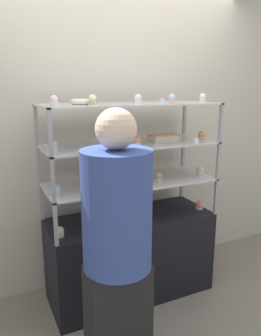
# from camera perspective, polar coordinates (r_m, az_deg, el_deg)

# --- Properties ---
(ground_plane) EXTENTS (20.00, 20.00, 0.00)m
(ground_plane) POSITION_cam_1_polar(r_m,az_deg,el_deg) (3.01, 0.00, -20.74)
(ground_plane) COLOR gray
(back_wall) EXTENTS (8.00, 0.05, 2.60)m
(back_wall) POSITION_cam_1_polar(r_m,az_deg,el_deg) (2.87, -3.46, 5.68)
(back_wall) COLOR beige
(back_wall) RESTS_ON ground_plane
(display_base) EXTENTS (1.33, 0.52, 0.69)m
(display_base) POSITION_cam_1_polar(r_m,az_deg,el_deg) (2.83, 0.00, -14.95)
(display_base) COLOR black
(display_base) RESTS_ON ground_plane
(display_riser_lower) EXTENTS (1.33, 0.52, 0.30)m
(display_riser_lower) POSITION_cam_1_polar(r_m,az_deg,el_deg) (2.58, 0.00, -2.63)
(display_riser_lower) COLOR #99999E
(display_riser_lower) RESTS_ON display_base
(display_riser_middle) EXTENTS (1.33, 0.52, 0.30)m
(display_riser_middle) POSITION_cam_1_polar(r_m,az_deg,el_deg) (2.51, 0.00, 3.94)
(display_riser_middle) COLOR #99999E
(display_riser_middle) RESTS_ON display_riser_lower
(display_riser_upper) EXTENTS (1.33, 0.52, 0.30)m
(display_riser_upper) POSITION_cam_1_polar(r_m,az_deg,el_deg) (2.48, 0.00, 10.78)
(display_riser_upper) COLOR #99999E
(display_riser_upper) RESTS_ON display_riser_middle
(layer_cake_centerpiece) EXTENTS (0.20, 0.20, 0.13)m
(layer_cake_centerpiece) POSITION_cam_1_polar(r_m,az_deg,el_deg) (2.69, 1.03, -6.81)
(layer_cake_centerpiece) COLOR beige
(layer_cake_centerpiece) RESTS_ON display_base
(sheet_cake_frosted) EXTENTS (0.22, 0.13, 0.06)m
(sheet_cake_frosted) POSITION_cam_1_polar(r_m,az_deg,el_deg) (2.62, 5.77, 5.28)
(sheet_cake_frosted) COLOR beige
(sheet_cake_frosted) RESTS_ON display_riser_middle
(cupcake_0) EXTENTS (0.06, 0.06, 0.07)m
(cupcake_0) POSITION_cam_1_polar(r_m,az_deg,el_deg) (2.38, -12.26, -10.83)
(cupcake_0) COLOR white
(cupcake_0) RESTS_ON display_base
(cupcake_1) EXTENTS (0.06, 0.06, 0.07)m
(cupcake_1) POSITION_cam_1_polar(r_m,az_deg,el_deg) (2.88, 11.90, -6.37)
(cupcake_1) COLOR beige
(cupcake_1) RESTS_ON display_base
(price_tag_0) EXTENTS (0.04, 0.00, 0.04)m
(price_tag_0) POSITION_cam_1_polar(r_m,az_deg,el_deg) (2.38, -2.50, -10.80)
(price_tag_0) COLOR white
(price_tag_0) RESTS_ON display_base
(cupcake_2) EXTENTS (0.06, 0.06, 0.08)m
(cupcake_2) POSITION_cam_1_polar(r_m,az_deg,el_deg) (2.27, -12.80, -3.95)
(cupcake_2) COLOR beige
(cupcake_2) RESTS_ON display_riser_lower
(cupcake_3) EXTENTS (0.06, 0.06, 0.08)m
(cupcake_3) POSITION_cam_1_polar(r_m,az_deg,el_deg) (2.42, -3.58, -2.46)
(cupcake_3) COLOR white
(cupcake_3) RESTS_ON display_riser_lower
(cupcake_4) EXTENTS (0.06, 0.06, 0.08)m
(cupcake_4) POSITION_cam_1_polar(r_m,az_deg,el_deg) (2.57, 4.85, -1.52)
(cupcake_4) COLOR beige
(cupcake_4) RESTS_ON display_riser_lower
(cupcake_5) EXTENTS (0.06, 0.06, 0.08)m
(cupcake_5) POSITION_cam_1_polar(r_m,az_deg,el_deg) (2.81, 12.02, -0.42)
(cupcake_5) COLOR white
(cupcake_5) RESTS_ON display_riser_lower
(price_tag_1) EXTENTS (0.04, 0.00, 0.04)m
(price_tag_1) POSITION_cam_1_polar(r_m,az_deg,el_deg) (2.37, 2.45, -3.21)
(price_tag_1) COLOR white
(price_tag_1) RESTS_ON display_riser_lower
(cupcake_6) EXTENTS (0.06, 0.06, 0.07)m
(cupcake_6) POSITION_cam_1_polar(r_m,az_deg,el_deg) (2.24, -13.27, 3.68)
(cupcake_6) COLOR white
(cupcake_6) RESTS_ON display_riser_middle
(cupcake_7) EXTENTS (0.06, 0.06, 0.07)m
(cupcake_7) POSITION_cam_1_polar(r_m,az_deg,el_deg) (2.39, 1.09, 4.69)
(cupcake_7) COLOR white
(cupcake_7) RESTS_ON display_riser_middle
(cupcake_8) EXTENTS (0.06, 0.06, 0.07)m
(cupcake_8) POSITION_cam_1_polar(r_m,az_deg,el_deg) (2.74, 12.26, 5.55)
(cupcake_8) COLOR #CCB28C
(cupcake_8) RESTS_ON display_riser_middle
(price_tag_2) EXTENTS (0.04, 0.00, 0.04)m
(price_tag_2) POSITION_cam_1_polar(r_m,az_deg,el_deg) (2.53, 11.40, 4.62)
(price_tag_2) COLOR white
(price_tag_2) RESTS_ON display_riser_middle
(cupcake_9) EXTENTS (0.05, 0.05, 0.07)m
(cupcake_9) POSITION_cam_1_polar(r_m,az_deg,el_deg) (2.15, -13.22, 11.31)
(cupcake_9) COLOR beige
(cupcake_9) RESTS_ON display_riser_upper
(cupcake_10) EXTENTS (0.05, 0.05, 0.07)m
(cupcake_10) POSITION_cam_1_polar(r_m,az_deg,el_deg) (2.32, -6.63, 11.74)
(cupcake_10) COLOR #CCB28C
(cupcake_10) RESTS_ON display_riser_upper
(cupcake_11) EXTENTS (0.05, 0.05, 0.07)m
(cupcake_11) POSITION_cam_1_polar(r_m,az_deg,el_deg) (2.37, 1.34, 11.88)
(cupcake_11) COLOR white
(cupcake_11) RESTS_ON display_riser_upper
(cupcake_12) EXTENTS (0.05, 0.05, 0.07)m
(cupcake_12) POSITION_cam_1_polar(r_m,az_deg,el_deg) (2.53, 7.23, 11.90)
(cupcake_12) COLOR #CCB28C
(cupcake_12) RESTS_ON display_riser_upper
(cupcake_13) EXTENTS (0.05, 0.05, 0.07)m
(cupcake_13) POSITION_cam_1_polar(r_m,az_deg,el_deg) (2.76, 12.46, 11.85)
(cupcake_13) COLOR beige
(cupcake_13) RESTS_ON display_riser_upper
(price_tag_3) EXTENTS (0.04, 0.00, 0.04)m
(price_tag_3) POSITION_cam_1_polar(r_m,az_deg,el_deg) (2.33, 5.53, 11.48)
(price_tag_3) COLOR white
(price_tag_3) RESTS_ON display_riser_upper
(donut_glazed) EXTENTS (0.13, 0.13, 0.04)m
(donut_glazed) POSITION_cam_1_polar(r_m,az_deg,el_deg) (2.37, -8.76, 11.34)
(donut_glazed) COLOR #EFE5CC
(donut_glazed) RESTS_ON display_riser_upper
(customer_figure) EXTENTS (0.38, 0.38, 1.61)m
(customer_figure) POSITION_cam_1_polar(r_m,az_deg,el_deg) (1.84, -2.32, -13.58)
(customer_figure) COLOR black
(customer_figure) RESTS_ON ground_plane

